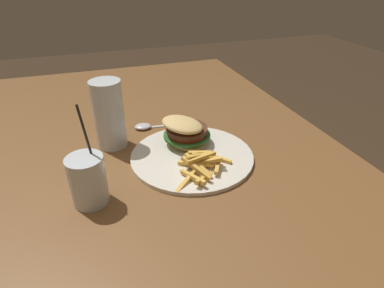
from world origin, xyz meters
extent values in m
cube|color=brown|center=(0.00, 0.00, 0.69)|extent=(1.65, 1.36, 0.03)
cylinder|color=brown|center=(0.76, -0.61, 0.33)|extent=(0.07, 0.07, 0.67)
cylinder|color=silver|center=(-0.01, -0.27, 0.71)|extent=(0.31, 0.31, 0.01)
ellipsoid|color=#DBB770|center=(0.05, -0.27, 0.72)|extent=(0.14, 0.13, 0.02)
cylinder|color=#2D6628|center=(0.05, -0.27, 0.74)|extent=(0.16, 0.16, 0.01)
cylinder|color=red|center=(0.05, -0.27, 0.74)|extent=(0.13, 0.13, 0.01)
cylinder|color=#4C2D1E|center=(0.05, -0.27, 0.75)|extent=(0.14, 0.14, 0.01)
ellipsoid|color=#DBB770|center=(0.05, -0.26, 0.77)|extent=(0.15, 0.13, 0.04)
cube|color=gold|center=(-0.08, -0.25, 0.74)|extent=(0.03, 0.05, 0.02)
cube|color=gold|center=(-0.10, -0.25, 0.73)|extent=(0.08, 0.05, 0.03)
cube|color=gold|center=(-0.08, -0.27, 0.73)|extent=(0.04, 0.09, 0.03)
cube|color=gold|center=(-0.12, -0.22, 0.72)|extent=(0.06, 0.07, 0.03)
cube|color=gold|center=(-0.05, -0.31, 0.72)|extent=(0.07, 0.06, 0.01)
cube|color=gold|center=(-0.12, -0.26, 0.72)|extent=(0.06, 0.06, 0.03)
cube|color=gold|center=(-0.06, -0.26, 0.73)|extent=(0.06, 0.04, 0.02)
cube|color=gold|center=(-0.07, -0.27, 0.74)|extent=(0.03, 0.08, 0.02)
cube|color=gold|center=(-0.06, -0.24, 0.72)|extent=(0.04, 0.06, 0.02)
cube|color=gold|center=(-0.07, -0.28, 0.74)|extent=(0.03, 0.07, 0.03)
cube|color=gold|center=(-0.09, -0.30, 0.72)|extent=(0.06, 0.04, 0.01)
cube|color=gold|center=(-0.06, -0.26, 0.73)|extent=(0.05, 0.07, 0.04)
cube|color=gold|center=(-0.08, -0.25, 0.73)|extent=(0.08, 0.05, 0.03)
cube|color=gold|center=(-0.04, -0.28, 0.73)|extent=(0.02, 0.06, 0.01)
cube|color=gold|center=(-0.12, -0.23, 0.72)|extent=(0.07, 0.04, 0.01)
cube|color=gold|center=(-0.08, -0.27, 0.74)|extent=(0.03, 0.07, 0.01)
cube|color=gold|center=(-0.08, -0.26, 0.73)|extent=(0.03, 0.06, 0.02)
cylinder|color=silver|center=(0.12, -0.08, 0.79)|extent=(0.08, 0.08, 0.18)
cylinder|color=#C67F23|center=(0.12, -0.08, 0.78)|extent=(0.07, 0.07, 0.16)
cylinder|color=silver|center=(-0.10, -0.01, 0.75)|extent=(0.08, 0.08, 0.11)
cylinder|color=#EFA819|center=(-0.10, -0.01, 0.74)|extent=(0.07, 0.07, 0.08)
cylinder|color=black|center=(-0.09, -0.03, 0.81)|extent=(0.03, 0.03, 0.21)
ellipsoid|color=silver|center=(0.19, -0.18, 0.71)|extent=(0.04, 0.05, 0.01)
cube|color=silver|center=(0.18, -0.25, 0.70)|extent=(0.02, 0.11, 0.00)
camera|label=1|loc=(-0.67, -0.04, 1.15)|focal=30.00mm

